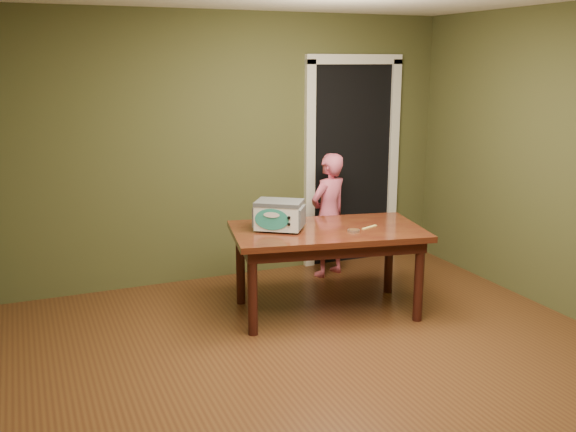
{
  "coord_description": "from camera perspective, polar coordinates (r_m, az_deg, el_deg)",
  "views": [
    {
      "loc": [
        -1.95,
        -3.49,
        2.12
      ],
      "look_at": [
        -0.06,
        1.0,
        0.95
      ],
      "focal_mm": 40.0,
      "sensor_mm": 36.0,
      "label": 1
    }
  ],
  "objects": [
    {
      "name": "child",
      "position": [
        6.45,
        3.63,
        0.08
      ],
      "size": [
        0.53,
        0.44,
        1.25
      ],
      "primitive_type": "imported",
      "rotation": [
        0.0,
        0.0,
        3.51
      ],
      "color": "#D25676",
      "rests_on": "floor"
    },
    {
      "name": "spatula",
      "position": [
        5.5,
        7.25,
        -0.99
      ],
      "size": [
        0.18,
        0.09,
        0.01
      ],
      "primitive_type": "cube",
      "rotation": [
        0.0,
        0.0,
        0.39
      ],
      "color": "#DEC460",
      "rests_on": "dining_table"
    },
    {
      "name": "baking_pan",
      "position": [
        5.34,
        5.85,
        -1.3
      ],
      "size": [
        0.1,
        0.1,
        0.02
      ],
      "color": "silver",
      "rests_on": "dining_table"
    },
    {
      "name": "dining_table",
      "position": [
        5.47,
        3.49,
        -2.12
      ],
      "size": [
        1.74,
        1.19,
        0.75
      ],
      "rotation": [
        0.0,
        0.0,
        -0.19
      ],
      "color": "#3A130D",
      "rests_on": "floor"
    },
    {
      "name": "room_shell",
      "position": [
        4.02,
        6.41,
        7.51
      ],
      "size": [
        4.52,
        5.02,
        2.61
      ],
      "color": "#434524",
      "rests_on": "ground"
    },
    {
      "name": "toy_oven",
      "position": [
        5.34,
        -0.79,
        0.16
      ],
      "size": [
        0.47,
        0.44,
        0.25
      ],
      "rotation": [
        0.0,
        0.0,
        -0.61
      ],
      "color": "#4C4F54",
      "rests_on": "dining_table"
    },
    {
      "name": "doorway",
      "position": [
        7.14,
        4.56,
        4.91
      ],
      "size": [
        1.1,
        0.66,
        2.25
      ],
      "color": "black",
      "rests_on": "ground"
    },
    {
      "name": "floor",
      "position": [
        4.53,
        5.83,
        -14.5
      ],
      "size": [
        5.0,
        5.0,
        0.0
      ],
      "primitive_type": "plane",
      "color": "#563218",
      "rests_on": "ground"
    }
  ]
}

